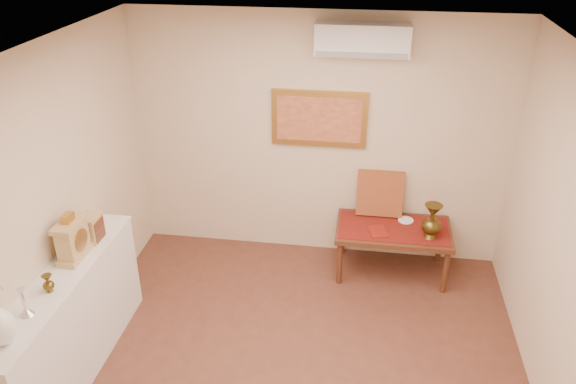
% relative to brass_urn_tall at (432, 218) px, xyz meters
% --- Properties ---
extents(ceiling, '(4.50, 4.50, 0.00)m').
position_rel_brass_urn_tall_xyz_m(ceiling, '(-1.21, -1.74, 1.91)').
color(ceiling, white).
rests_on(ceiling, ground).
extents(wall_back, '(4.00, 0.02, 2.70)m').
position_rel_brass_urn_tall_xyz_m(wall_back, '(-1.21, 0.51, 0.56)').
color(wall_back, beige).
rests_on(wall_back, ground).
extents(wall_left, '(0.02, 4.50, 2.70)m').
position_rel_brass_urn_tall_xyz_m(wall_left, '(-3.21, -1.74, 0.56)').
color(wall_left, beige).
rests_on(wall_left, ground).
extents(candlestick, '(0.11, 0.11, 0.23)m').
position_rel_brass_urn_tall_xyz_m(candlestick, '(-3.03, -2.19, 0.31)').
color(candlestick, silver).
rests_on(candlestick, display_ledge).
extents(brass_urn_small, '(0.09, 0.09, 0.19)m').
position_rel_brass_urn_tall_xyz_m(brass_urn_small, '(-3.01, -1.92, 0.29)').
color(brass_urn_small, brown).
rests_on(brass_urn_small, display_ledge).
extents(table_cloth, '(1.14, 0.59, 0.01)m').
position_rel_brass_urn_tall_xyz_m(table_cloth, '(-0.36, 0.14, -0.23)').
color(table_cloth, maroon).
rests_on(table_cloth, low_table).
extents(brass_urn_tall, '(0.20, 0.20, 0.45)m').
position_rel_brass_urn_tall_xyz_m(brass_urn_tall, '(0.00, 0.00, 0.00)').
color(brass_urn_tall, brown).
rests_on(brass_urn_tall, table_cloth).
extents(plate, '(0.17, 0.17, 0.01)m').
position_rel_brass_urn_tall_xyz_m(plate, '(-0.23, 0.30, -0.22)').
color(plate, white).
rests_on(plate, table_cloth).
extents(menu, '(0.24, 0.29, 0.01)m').
position_rel_brass_urn_tall_xyz_m(menu, '(-0.53, 0.03, -0.22)').
color(menu, maroon).
rests_on(menu, table_cloth).
extents(cushion, '(0.50, 0.20, 0.51)m').
position_rel_brass_urn_tall_xyz_m(cushion, '(-0.52, 0.42, 0.02)').
color(cushion, maroon).
rests_on(cushion, table_cloth).
extents(display_ledge, '(0.37, 2.02, 0.98)m').
position_rel_brass_urn_tall_xyz_m(display_ledge, '(-3.04, -1.74, -0.29)').
color(display_ledge, silver).
rests_on(display_ledge, floor).
extents(mantel_clock, '(0.17, 0.36, 0.41)m').
position_rel_brass_urn_tall_xyz_m(mantel_clock, '(-3.04, -1.45, 0.37)').
color(mantel_clock, tan).
rests_on(mantel_clock, display_ledge).
extents(wooden_chest, '(0.16, 0.21, 0.24)m').
position_rel_brass_urn_tall_xyz_m(wooden_chest, '(-3.01, -1.18, 0.32)').
color(wooden_chest, tan).
rests_on(wooden_chest, display_ledge).
extents(low_table, '(1.20, 0.70, 0.55)m').
position_rel_brass_urn_tall_xyz_m(low_table, '(-0.36, 0.14, -0.30)').
color(low_table, '#542B19').
rests_on(low_table, floor).
extents(painting, '(1.00, 0.06, 0.60)m').
position_rel_brass_urn_tall_xyz_m(painting, '(-1.21, 0.48, 0.81)').
color(painting, '#B38339').
rests_on(painting, wall_back).
extents(ac_unit, '(0.90, 0.25, 0.30)m').
position_rel_brass_urn_tall_xyz_m(ac_unit, '(-0.81, 0.38, 1.66)').
color(ac_unit, silver).
rests_on(ac_unit, wall_back).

